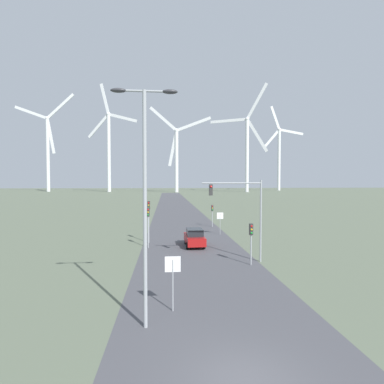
# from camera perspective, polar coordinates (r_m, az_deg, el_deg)

# --- Properties ---
(ground_plane) EXTENTS (600.00, 600.00, 0.00)m
(ground_plane) POSITION_cam_1_polar(r_m,az_deg,el_deg) (11.81, 10.12, -32.24)
(ground_plane) COLOR #5B6651
(road_surface) EXTENTS (10.00, 240.00, 0.01)m
(road_surface) POSITION_cam_1_polar(r_m,az_deg,el_deg) (57.86, -2.39, -4.59)
(road_surface) COLOR #47474C
(road_surface) RESTS_ON ground
(streetlamp) EXTENTS (2.97, 0.32, 10.75)m
(streetlamp) POSITION_cam_1_polar(r_m,az_deg,el_deg) (13.56, -8.98, 2.01)
(streetlamp) COLOR #93999E
(streetlamp) RESTS_ON ground
(stop_sign_near) EXTENTS (0.81, 0.07, 2.83)m
(stop_sign_near) POSITION_cam_1_polar(r_m,az_deg,el_deg) (15.85, -3.69, -15.10)
(stop_sign_near) COLOR #93999E
(stop_sign_near) RESTS_ON ground
(stop_sign_far) EXTENTS (0.81, 0.07, 2.78)m
(stop_sign_far) POSITION_cam_1_polar(r_m,az_deg,el_deg) (37.69, 5.37, -5.17)
(stop_sign_far) COLOR #93999E
(stop_sign_far) RESTS_ON ground
(traffic_light_post_near_left) EXTENTS (0.28, 0.34, 4.54)m
(traffic_light_post_near_left) POSITION_cam_1_polar(r_m,az_deg,el_deg) (32.72, -8.25, -3.88)
(traffic_light_post_near_left) COLOR #93999E
(traffic_light_post_near_left) RESTS_ON ground
(traffic_light_post_near_right) EXTENTS (0.28, 0.33, 3.30)m
(traffic_light_post_near_right) POSITION_cam_1_polar(r_m,az_deg,el_deg) (24.42, 11.20, -7.98)
(traffic_light_post_near_right) COLOR #93999E
(traffic_light_post_near_right) RESTS_ON ground
(traffic_light_post_mid_left) EXTENTS (0.28, 0.34, 4.05)m
(traffic_light_post_mid_left) POSITION_cam_1_polar(r_m,az_deg,el_deg) (30.27, -8.36, -5.00)
(traffic_light_post_mid_left) COLOR #93999E
(traffic_light_post_mid_left) RESTS_ON ground
(traffic_light_post_mid_right) EXTENTS (0.28, 0.33, 3.22)m
(traffic_light_post_mid_right) POSITION_cam_1_polar(r_m,az_deg,el_deg) (43.96, 3.89, -3.59)
(traffic_light_post_mid_right) COLOR #93999E
(traffic_light_post_mid_right) RESTS_ON ground
(traffic_light_mast_overhead) EXTENTS (4.98, 0.34, 6.76)m
(traffic_light_mast_overhead) POSITION_cam_1_polar(r_m,az_deg,el_deg) (24.85, 9.40, -2.24)
(traffic_light_mast_overhead) COLOR #93999E
(traffic_light_mast_overhead) RESTS_ON ground
(car_approaching) EXTENTS (1.94, 4.16, 1.83)m
(car_approaching) POSITION_cam_1_polar(r_m,az_deg,el_deg) (30.97, 0.49, -8.66)
(car_approaching) COLOR maroon
(car_approaching) RESTS_ON ground
(wind_turbine_far_left) EXTENTS (40.59, 7.21, 64.31)m
(wind_turbine_far_left) POSITION_cam_1_polar(r_m,az_deg,el_deg) (221.58, -25.77, 7.93)
(wind_turbine_far_left) COLOR silver
(wind_turbine_far_left) RESTS_ON ground
(wind_turbine_left) EXTENTS (33.25, 12.07, 69.96)m
(wind_turbine_left) POSITION_cam_1_polar(r_m,az_deg,el_deg) (202.64, -15.56, 8.73)
(wind_turbine_left) COLOR silver
(wind_turbine_left) RESTS_ON ground
(wind_turbine_center) EXTENTS (37.81, 10.28, 53.90)m
(wind_turbine_center) POSITION_cam_1_polar(r_m,az_deg,el_deg) (187.86, -2.96, 7.53)
(wind_turbine_center) COLOR silver
(wind_turbine_center) RESTS_ON ground
(wind_turbine_right) EXTENTS (33.98, 16.91, 68.07)m
(wind_turbine_right) POSITION_cam_1_polar(r_m,az_deg,el_deg) (196.20, 10.46, 8.62)
(wind_turbine_right) COLOR silver
(wind_turbine_right) RESTS_ON ground
(wind_turbine_far_right) EXTENTS (30.75, 2.62, 63.27)m
(wind_turbine_far_right) POSITION_cam_1_polar(r_m,az_deg,el_deg) (236.27, 16.25, 7.12)
(wind_turbine_far_right) COLOR silver
(wind_turbine_far_right) RESTS_ON ground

